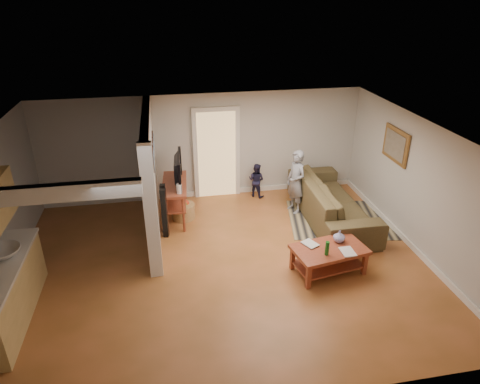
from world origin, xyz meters
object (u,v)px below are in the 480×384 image
object	(u,v)px
speaker_left	(165,213)
toy_basket	(183,210)
sofa	(330,218)
coffee_table	(330,253)
speaker_right	(164,209)
toddler	(256,196)
child	(294,211)
tv_console	(175,187)

from	to	relation	value
speaker_left	toy_basket	world-z (taller)	speaker_left
sofa	speaker_left	world-z (taller)	speaker_left
coffee_table	speaker_right	size ratio (longest dim) A/B	1.28
coffee_table	toddler	world-z (taller)	coffee_table
coffee_table	toddler	distance (m)	3.31
child	toddler	xyz separation A→B (m)	(-0.69, 0.92, 0.00)
tv_console	toddler	xyz separation A→B (m)	(1.95, 0.78, -0.78)
coffee_table	toy_basket	world-z (taller)	coffee_table
toy_basket	speaker_left	bearing A→B (deg)	-119.27
coffee_table	tv_console	distance (m)	3.57
tv_console	toddler	bearing A→B (deg)	25.46
toddler	child	bearing A→B (deg)	165.82
sofa	toddler	xyz separation A→B (m)	(-1.38, 1.37, 0.00)
coffee_table	toddler	xyz separation A→B (m)	(-0.62, 3.23, -0.39)
speaker_right	toddler	size ratio (longest dim) A/B	1.28
speaker_left	speaker_right	xyz separation A→B (m)	(0.00, 0.20, 0.01)
speaker_left	toy_basket	size ratio (longest dim) A/B	2.09
speaker_left	speaker_right	bearing A→B (deg)	103.49
speaker_right	toddler	world-z (taller)	speaker_right
speaker_right	speaker_left	bearing A→B (deg)	-85.09
coffee_table	speaker_left	size ratio (longest dim) A/B	1.29
sofa	speaker_left	size ratio (longest dim) A/B	2.78
sofa	tv_console	bearing A→B (deg)	80.93
sofa	coffee_table	bearing A→B (deg)	158.71
child	speaker_right	bearing A→B (deg)	-101.44
speaker_left	child	size ratio (longest dim) A/B	0.73
speaker_right	child	world-z (taller)	speaker_right
toy_basket	speaker_right	bearing A→B (deg)	-127.92
coffee_table	toy_basket	distance (m)	3.46
toddler	sofa	bearing A→B (deg)	173.94
speaker_left	child	distance (m)	3.02
coffee_table	speaker_left	xyz separation A→B (m)	(-2.84, 1.73, 0.15)
speaker_right	tv_console	bearing A→B (deg)	67.87
toddler	coffee_table	bearing A→B (deg)	139.66
sofa	child	bearing A→B (deg)	57.47
speaker_left	toddler	distance (m)	2.73
speaker_left	speaker_right	world-z (taller)	speaker_right
coffee_table	sofa	bearing A→B (deg)	67.75
tv_console	speaker_left	distance (m)	0.80
speaker_right	toy_basket	distance (m)	0.74
tv_console	speaker_left	size ratio (longest dim) A/B	1.30
speaker_right	child	distance (m)	2.99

